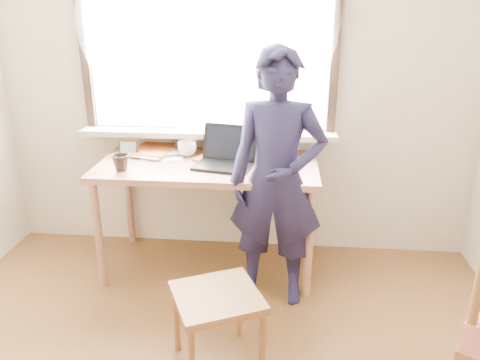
# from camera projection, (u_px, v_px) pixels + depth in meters

# --- Properties ---
(room_shell) EXTENTS (3.52, 4.02, 2.61)m
(room_shell) POSITION_uv_depth(u_px,v_px,m) (174.00, 59.00, 1.53)
(room_shell) COLOR beige
(room_shell) RESTS_ON ground
(desk) EXTENTS (1.48, 0.74, 0.80)m
(desk) POSITION_uv_depth(u_px,v_px,m) (208.00, 174.00, 3.20)
(desk) COLOR #926149
(desk) RESTS_ON ground
(laptop) EXTENTS (0.43, 0.37, 0.26)m
(laptop) POSITION_uv_depth(u_px,v_px,m) (226.00, 156.00, 3.12)
(laptop) COLOR black
(laptop) RESTS_ON desk
(mug_white) EXTENTS (0.18, 0.18, 0.11)m
(mug_white) POSITION_uv_depth(u_px,v_px,m) (187.00, 149.00, 3.31)
(mug_white) COLOR white
(mug_white) RESTS_ON desk
(mug_dark) EXTENTS (0.12, 0.12, 0.10)m
(mug_dark) POSITION_uv_depth(u_px,v_px,m) (121.00, 163.00, 3.01)
(mug_dark) COLOR black
(mug_dark) RESTS_ON desk
(mouse) EXTENTS (0.09, 0.06, 0.03)m
(mouse) POSITION_uv_depth(u_px,v_px,m) (274.00, 167.00, 3.03)
(mouse) COLOR black
(mouse) RESTS_ON desk
(desk_clutter) EXTENTS (0.82, 0.44, 0.04)m
(desk_clutter) POSITION_uv_depth(u_px,v_px,m) (185.00, 152.00, 3.34)
(desk_clutter) COLOR white
(desk_clutter) RESTS_ON desk
(book_a) EXTENTS (0.25, 0.29, 0.02)m
(book_a) POSITION_uv_depth(u_px,v_px,m) (154.00, 151.00, 3.38)
(book_a) COLOR white
(book_a) RESTS_ON desk
(book_b) EXTENTS (0.29, 0.28, 0.02)m
(book_b) POSITION_uv_depth(u_px,v_px,m) (264.00, 153.00, 3.37)
(book_b) COLOR white
(book_b) RESTS_ON desk
(picture_frame) EXTENTS (0.14, 0.02, 0.11)m
(picture_frame) POSITION_uv_depth(u_px,v_px,m) (129.00, 149.00, 3.30)
(picture_frame) COLOR black
(picture_frame) RESTS_ON desk
(work_chair) EXTENTS (0.55, 0.54, 0.43)m
(work_chair) POSITION_uv_depth(u_px,v_px,m) (217.00, 305.00, 2.39)
(work_chair) COLOR brown
(work_chair) RESTS_ON ground
(person) EXTENTS (0.61, 0.43, 1.60)m
(person) POSITION_uv_depth(u_px,v_px,m) (277.00, 181.00, 2.83)
(person) COLOR black
(person) RESTS_ON ground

